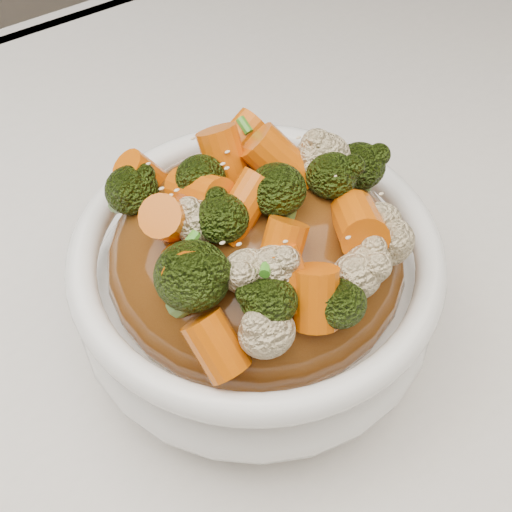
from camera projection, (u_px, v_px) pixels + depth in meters
tablecloth at (214, 459)px, 0.42m from camera, size 1.20×0.80×0.04m
bowl at (256, 290)px, 0.42m from camera, size 0.24×0.24×0.08m
sauce_base at (256, 259)px, 0.40m from camera, size 0.20×0.20×0.08m
carrots at (256, 183)px, 0.36m from camera, size 0.20×0.20×0.04m
broccoli at (256, 184)px, 0.36m from camera, size 0.20×0.20×0.04m
cauliflower at (256, 187)px, 0.36m from camera, size 0.20×0.20×0.03m
scallions at (256, 182)px, 0.36m from camera, size 0.15×0.15×0.02m
sesame_seeds at (256, 182)px, 0.36m from camera, size 0.18×0.18×0.01m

